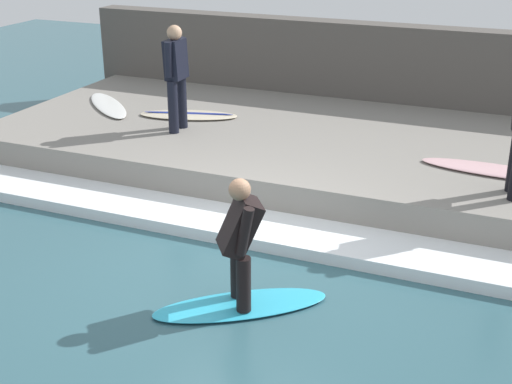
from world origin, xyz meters
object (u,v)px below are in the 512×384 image
(surfboard_waiting_far, at_px, (188,115))
(surfboard_spare, at_px, (108,105))
(surfer_waiting_far, at_px, (176,72))
(surfer_riding, at_px, (240,236))
(surfboard_riding, at_px, (241,305))
(surfboard_waiting_near, at_px, (498,171))

(surfboard_waiting_far, xyz_separation_m, surfboard_spare, (-0.01, 1.58, -0.00))
(surfer_waiting_far, xyz_separation_m, surfboard_waiting_far, (0.72, 0.20, -0.89))
(surfer_riding, bearing_deg, surfboard_riding, 153.43)
(surfer_waiting_far, bearing_deg, surfboard_waiting_near, -90.37)
(surfer_riding, xyz_separation_m, surfboard_spare, (4.37, 4.48, -0.25))
(surfboard_waiting_near, bearing_deg, surfboard_waiting_far, 81.52)
(surfboard_riding, bearing_deg, surfboard_spare, 45.70)
(surfboard_waiting_near, relative_size, surfboard_waiting_far, 1.18)
(surfboard_waiting_near, height_order, surfer_waiting_far, surfer_waiting_far)
(surfboard_riding, distance_m, surfboard_spare, 6.28)
(surfer_riding, height_order, surfboard_waiting_far, surfer_riding)
(surfer_riding, relative_size, surfboard_waiting_far, 0.78)
(surfboard_riding, bearing_deg, surfboard_waiting_far, 33.48)
(surfboard_waiting_near, height_order, surfboard_spare, same)
(surfboard_waiting_near, relative_size, surfer_waiting_far, 1.26)
(surfboard_riding, xyz_separation_m, surfboard_waiting_near, (3.63, -2.14, 0.54))
(surfboard_riding, distance_m, surfboard_waiting_far, 5.28)
(surfboard_spare, bearing_deg, surfer_waiting_far, -111.75)
(surfboard_riding, xyz_separation_m, surfer_waiting_far, (3.66, 2.70, 1.43))
(surfboard_riding, height_order, surfboard_spare, surfboard_spare)
(surfboard_riding, bearing_deg, surfer_riding, -26.57)
(surfboard_riding, xyz_separation_m, surfboard_waiting_far, (4.38, 2.90, 0.54))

